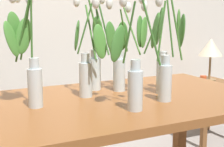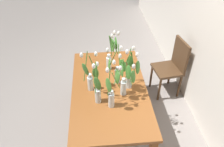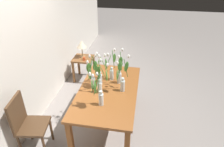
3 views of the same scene
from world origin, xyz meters
TOP-DOWN VIEW (x-y plane):
  - ground_plane at (0.00, 0.00)m, footprint 18.00×18.00m
  - dining_table at (0.00, 0.00)m, footprint 1.60×0.90m
  - tulip_vase_0 at (-0.08, 0.10)m, footprint 0.16×0.24m
  - tulip_vase_1 at (0.30, 0.01)m, footprint 0.24×0.19m
  - tulip_vase_2 at (0.15, 0.15)m, footprint 0.15×0.27m
  - tulip_vase_3 at (-0.40, 0.06)m, footprint 0.17×0.18m
  - tulip_vase_4 at (0.02, -0.22)m, footprint 0.24×0.19m
  - tulip_vase_5 at (0.02, 0.23)m, footprint 0.27×0.26m
  - tulip_vase_6 at (0.23, -0.14)m, footprint 0.22×0.10m
  - dining_chair at (-0.68, 1.03)m, footprint 0.46×0.46m

SIDE VIEW (x-z plane):
  - ground_plane at x=0.00m, z-range 0.00..0.00m
  - dining_chair at x=-0.68m, z-range 0.06..0.99m
  - dining_table at x=0.00m, z-range 0.28..1.02m
  - tulip_vase_2 at x=0.15m, z-range 0.65..1.19m
  - tulip_vase_0 at x=-0.08m, z-range 0.63..1.21m
  - tulip_vase_4 at x=0.02m, z-range 0.64..1.22m
  - tulip_vase_1 at x=0.30m, z-range 0.65..1.21m
  - tulip_vase_6 at x=0.23m, z-range 0.64..1.22m
  - tulip_vase_3 at x=-0.40m, z-range 0.68..1.22m
  - tulip_vase_5 at x=0.02m, z-range 0.67..1.26m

